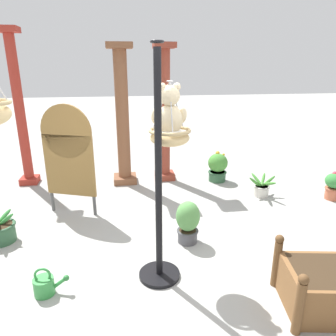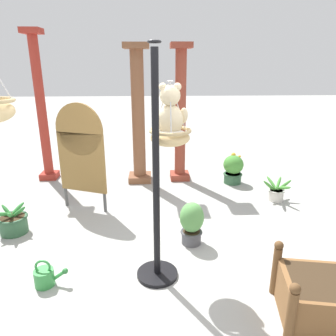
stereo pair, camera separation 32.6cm
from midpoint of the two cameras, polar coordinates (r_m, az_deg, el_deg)
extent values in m
plane|color=#9E9E99|center=(3.76, -2.78, -17.17)|extent=(40.00, 40.00, 0.00)
cylinder|color=black|center=(3.04, -4.81, -1.32)|extent=(0.07, 0.07, 2.32)
cylinder|color=black|center=(3.59, -4.30, -18.75)|extent=(0.44, 0.44, 0.04)
torus|color=black|center=(2.87, -5.49, 21.88)|extent=(0.12, 0.12, 0.02)
ellipsoid|color=tan|center=(3.21, -2.61, 5.46)|extent=(0.40, 0.40, 0.16)
torus|color=tan|center=(3.19, -2.63, 6.77)|extent=(0.43, 0.43, 0.04)
ellipsoid|color=silver|center=(3.21, -2.61, 5.81)|extent=(0.36, 0.36, 0.13)
cylinder|color=#B7B7BC|center=(3.21, -1.33, 11.21)|extent=(0.18, 0.11, 0.49)
cylinder|color=#B7B7BC|center=(3.19, -4.25, 11.13)|extent=(0.18, 0.11, 0.49)
cylinder|color=#B7B7BC|center=(3.06, -2.50, 10.86)|extent=(0.01, 0.20, 0.49)
torus|color=#B7B7BC|center=(3.13, -2.76, 15.46)|extent=(0.06, 0.06, 0.01)
ellipsoid|color=beige|center=(3.18, -2.67, 8.64)|extent=(0.26, 0.22, 0.31)
sphere|color=beige|center=(3.15, -2.74, 13.00)|extent=(0.21, 0.21, 0.20)
ellipsoid|color=beige|center=(3.23, -2.89, 12.85)|extent=(0.09, 0.07, 0.07)
sphere|color=black|center=(3.26, -2.95, 12.95)|extent=(0.03, 0.03, 0.03)
sphere|color=beige|center=(3.14, -4.10, 14.45)|extent=(0.08, 0.08, 0.08)
sphere|color=beige|center=(3.16, -1.43, 14.51)|extent=(0.08, 0.08, 0.08)
ellipsoid|color=beige|center=(3.20, -5.26, 9.33)|extent=(0.08, 0.15, 0.20)
ellipsoid|color=beige|center=(3.23, -0.26, 9.49)|extent=(0.08, 0.15, 0.20)
ellipsoid|color=beige|center=(3.31, -4.12, 6.96)|extent=(0.10, 0.18, 0.10)
ellipsoid|color=beige|center=(3.32, -1.60, 7.05)|extent=(0.10, 0.18, 0.10)
cylinder|color=brown|center=(6.00, -2.20, 9.12)|extent=(0.20, 0.20, 2.45)
cube|color=brown|center=(6.29, -2.07, -1.40)|extent=(0.37, 0.37, 0.12)
cube|color=brown|center=(5.93, -2.36, 21.35)|extent=(0.39, 0.39, 0.10)
cylinder|color=brown|center=(5.90, -9.84, 8.65)|extent=(0.24, 0.24, 2.44)
cube|color=brown|center=(6.19, -9.26, -1.96)|extent=(0.43, 0.43, 0.12)
cube|color=brown|center=(5.83, -10.55, 21.03)|extent=(0.45, 0.45, 0.10)
cylinder|color=#9E2D23|center=(6.39, -26.61, 8.87)|extent=(0.18, 0.18, 2.69)
cube|color=#9E2D23|center=(6.68, -25.06, -2.00)|extent=(0.32, 0.32, 0.12)
cube|color=#9E2D23|center=(6.36, -28.50, 21.27)|extent=(0.34, 0.34, 0.10)
cube|color=brown|center=(3.39, 24.90, -19.37)|extent=(0.92, 0.75, 0.41)
cube|color=#382819|center=(3.29, 25.32, -16.94)|extent=(0.81, 0.66, 0.06)
cylinder|color=brown|center=(3.46, 16.47, -16.39)|extent=(0.08, 0.08, 0.51)
cylinder|color=brown|center=(3.00, 19.60, -22.95)|extent=(0.08, 0.08, 0.51)
sphere|color=brown|center=(3.31, 16.92, -12.30)|extent=(0.09, 0.09, 0.09)
sphere|color=brown|center=(2.82, 20.25, -18.54)|extent=(0.09, 0.09, 0.09)
cylinder|color=#2D5638|center=(6.20, 7.43, -1.50)|extent=(0.33, 0.33, 0.19)
torus|color=#294E32|center=(6.18, 7.46, -0.76)|extent=(0.36, 0.36, 0.03)
cylinder|color=#382819|center=(6.18, 7.46, -0.80)|extent=(0.29, 0.29, 0.03)
ellipsoid|color=#478E38|center=(6.12, 7.53, 0.92)|extent=(0.38, 0.38, 0.36)
sphere|color=gold|center=(6.10, 8.56, 2.40)|extent=(0.05, 0.05, 0.05)
sphere|color=gold|center=(6.10, 7.49, 2.68)|extent=(0.08, 0.08, 0.08)
cylinder|color=#BC6042|center=(5.95, 26.33, -4.18)|extent=(0.24, 0.24, 0.20)
torus|color=#A9573B|center=(5.91, 26.46, -3.37)|extent=(0.28, 0.28, 0.03)
cylinder|color=#382819|center=(5.92, 26.45, -3.41)|extent=(0.22, 0.22, 0.03)
ellipsoid|color=#38843D|center=(5.87, 26.64, -2.12)|extent=(0.31, 0.31, 0.25)
sphere|color=#E0384C|center=(5.86, 26.63, -0.97)|extent=(0.08, 0.08, 0.08)
cylinder|color=#4C4C51|center=(4.13, 1.25, -12.26)|extent=(0.25, 0.25, 0.17)
torus|color=#444449|center=(4.09, 1.26, -11.36)|extent=(0.28, 0.28, 0.03)
cylinder|color=#382819|center=(4.09, 1.26, -11.43)|extent=(0.22, 0.22, 0.03)
ellipsoid|color=#56934C|center=(3.99, 1.28, -8.79)|extent=(0.30, 0.30, 0.39)
cylinder|color=#2D5638|center=(4.72, -29.89, -10.23)|extent=(0.36, 0.36, 0.24)
ellipsoid|color=#38843D|center=(4.62, -29.14, -8.20)|extent=(0.22, 0.07, 0.18)
ellipsoid|color=#38843D|center=(4.70, -29.30, -7.58)|extent=(0.15, 0.23, 0.13)
cylinder|color=beige|center=(5.64, 14.98, -4.07)|extent=(0.24, 0.24, 0.19)
torus|color=#BCB7AE|center=(5.61, 15.05, -3.29)|extent=(0.28, 0.28, 0.03)
cylinder|color=#382819|center=(5.61, 15.04, -3.34)|extent=(0.22, 0.22, 0.03)
ellipsoid|color=#478E38|center=(5.65, 16.20, -2.37)|extent=(0.28, 0.08, 0.22)
ellipsoid|color=#478E38|center=(5.71, 15.35, -1.97)|extent=(0.20, 0.27, 0.18)
ellipsoid|color=#478E38|center=(5.67, 14.21, -2.00)|extent=(0.14, 0.29, 0.19)
ellipsoid|color=#478E38|center=(5.54, 13.99, -2.62)|extent=(0.27, 0.05, 0.23)
ellipsoid|color=#478E38|center=(5.44, 15.07, -2.85)|extent=(0.18, 0.29, 0.15)
ellipsoid|color=#478E38|center=(5.49, 16.22, -2.78)|extent=(0.17, 0.30, 0.16)
cube|color=olive|center=(4.89, -19.28, 0.38)|extent=(0.74, 0.32, 0.92)
cylinder|color=olive|center=(4.77, -19.92, 6.22)|extent=(0.74, 0.32, 0.78)
cylinder|color=#4C4C4C|center=(5.29, -21.86, -5.68)|extent=(0.05, 0.05, 0.30)
cylinder|color=#4C4C4C|center=(4.94, -15.02, -6.64)|extent=(0.05, 0.05, 0.30)
cylinder|color=#338C3F|center=(3.60, -24.15, -19.06)|extent=(0.20, 0.20, 0.18)
cylinder|color=#338C3F|center=(3.55, -21.82, -18.91)|extent=(0.17, 0.04, 0.14)
sphere|color=#287033|center=(3.50, -20.67, -18.24)|extent=(0.06, 0.06, 0.06)
torus|color=#338C3F|center=(3.53, -24.44, -17.36)|extent=(0.16, 0.02, 0.16)
camera|label=1|loc=(0.16, -92.86, -0.95)|focal=33.62mm
camera|label=2|loc=(0.16, 87.14, 0.95)|focal=33.62mm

